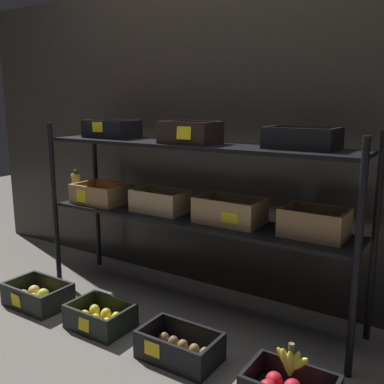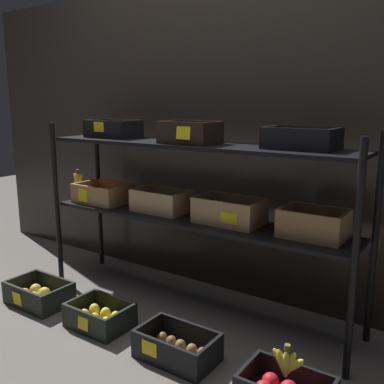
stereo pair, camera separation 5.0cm
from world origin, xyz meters
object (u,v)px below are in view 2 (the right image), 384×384
Objects in this scene: crate_ground_kiwi at (177,349)px; banana_bunch_loose at (287,363)px; crate_ground_apple_gold at (39,295)px; display_rack at (192,185)px; crate_ground_lemon at (100,317)px.

banana_bunch_loose is (0.54, -0.01, 0.13)m from crate_ground_kiwi.
banana_bunch_loose is at bearing -0.24° from crate_ground_apple_gold.
display_rack reaches higher than crate_ground_kiwi.
crate_ground_lemon is 0.52m from crate_ground_kiwi.
crate_ground_apple_gold is at bearing -178.55° from crate_ground_lemon.
display_rack is 0.87m from crate_ground_kiwi.
display_rack reaches higher than banana_bunch_loose.
display_rack is 13.19× the size of banana_bunch_loose.
display_rack is at bearing 117.37° from crate_ground_kiwi.
crate_ground_kiwi is (0.52, -0.01, -0.00)m from crate_ground_lemon.
crate_ground_lemon is at bearing -119.02° from display_rack.
display_rack is 5.34× the size of crate_ground_kiwi.
display_rack reaches higher than crate_ground_apple_gold.
display_rack is 6.08× the size of crate_ground_lemon.
crate_ground_lemon is 0.88× the size of crate_ground_kiwi.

